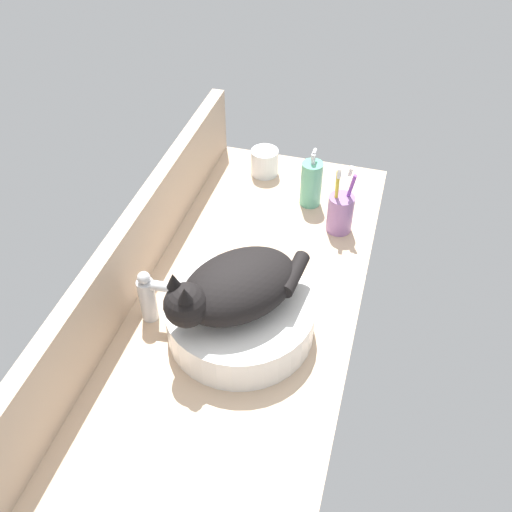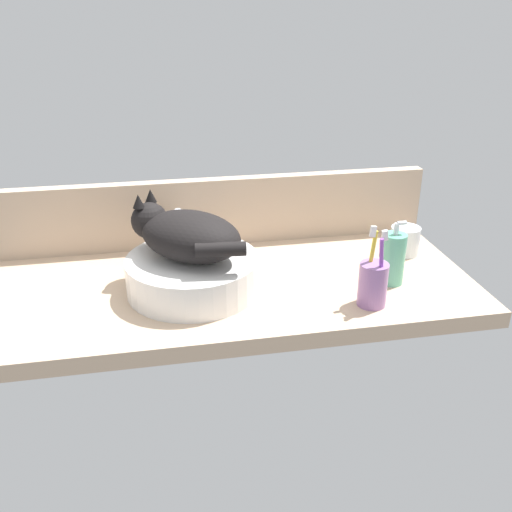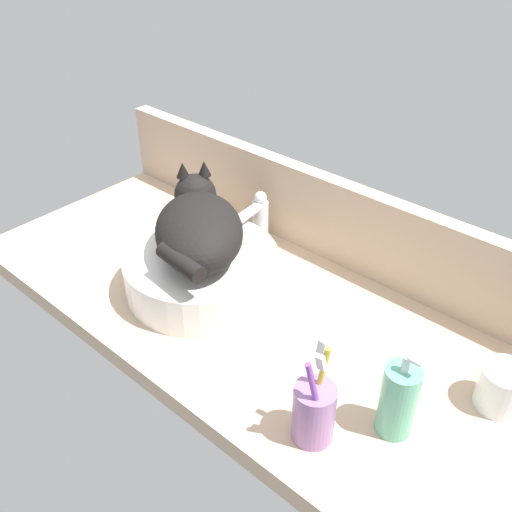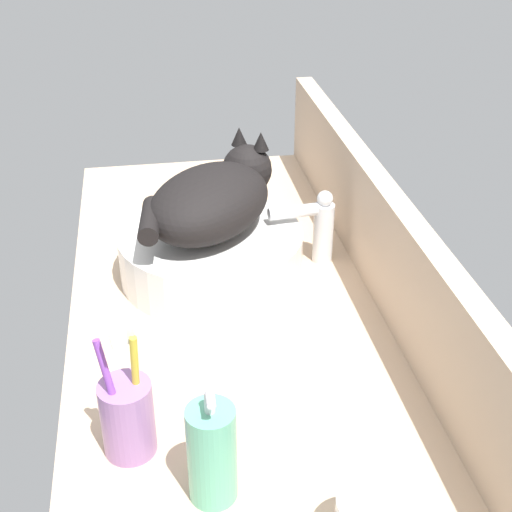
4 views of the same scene
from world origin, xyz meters
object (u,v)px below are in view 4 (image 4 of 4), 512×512
Objects in this scene: soap_dispenser at (212,453)px; toothbrush_cup at (127,416)px; sink_basin at (211,254)px; faucet at (317,225)px; cat at (213,198)px.

toothbrush_cup is (-8.68, -9.34, -1.06)cm from soap_dispenser.
sink_basin is 1.67× the size of toothbrush_cup.
soap_dispenser is 0.86× the size of toothbrush_cup.
sink_basin is 19.31cm from faucet.
faucet reaches higher than sink_basin.
soap_dispenser is at bearing 47.09° from toothbrush_cup.
sink_basin is 41.73cm from toothbrush_cup.
cat is 49.85cm from soap_dispenser.
cat is at bearing -88.15° from faucet.
toothbrush_cup is at bearing -39.36° from faucet.
cat is at bearing 173.04° from soap_dispenser.
cat is 19.43cm from faucet.
faucet is at bearing 140.64° from toothbrush_cup.
soap_dispenser is (48.89, -5.97, -7.67)cm from cat.
cat is 2.21× the size of faucet.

